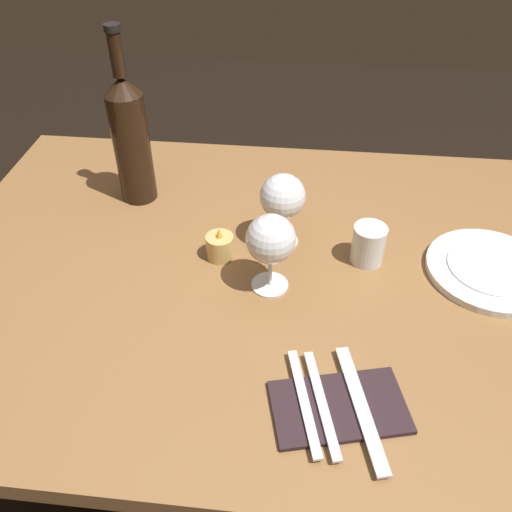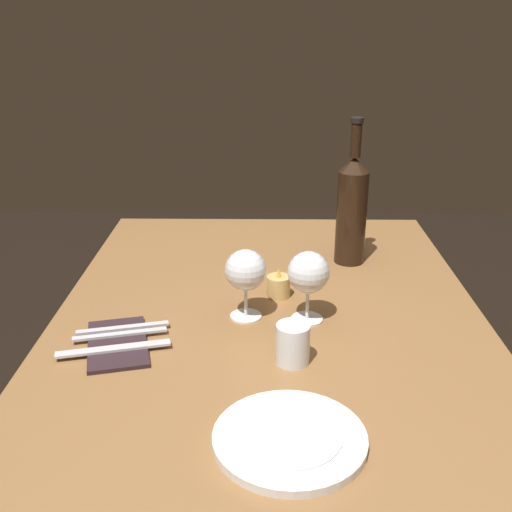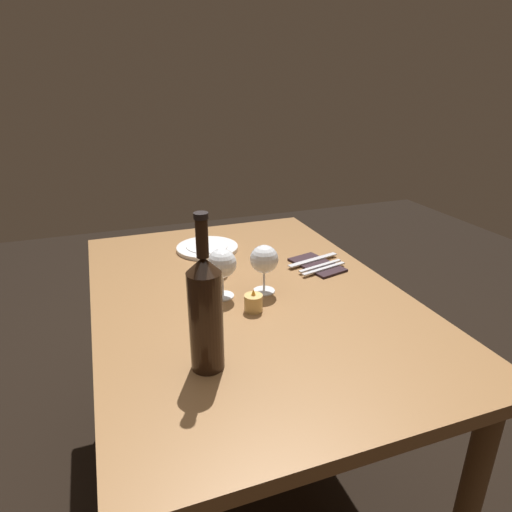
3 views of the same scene
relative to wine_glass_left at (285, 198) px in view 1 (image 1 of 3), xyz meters
name	(u,v)px [view 1 (image 1 of 3)]	position (x,y,z in m)	size (l,w,h in m)	color
ground_plane	(271,467)	(0.00, -0.08, -0.84)	(6.00, 6.00, 0.00)	black
dining_table	(277,302)	(0.00, -0.08, -0.19)	(1.30, 0.90, 0.74)	olive
wine_glass_left	(285,198)	(0.00, 0.00, 0.00)	(0.09, 0.09, 0.15)	white
wine_glass_right	(271,241)	(-0.02, -0.13, 0.00)	(0.08, 0.08, 0.15)	white
wine_bottle	(131,138)	(-0.32, 0.13, 0.04)	(0.08, 0.08, 0.36)	black
water_tumbler	(368,246)	(0.16, -0.04, -0.07)	(0.06, 0.06, 0.08)	white
votive_candle	(220,247)	(-0.12, -0.06, -0.08)	(0.05, 0.05, 0.07)	#DBB266
dinner_plate	(490,270)	(0.38, -0.05, -0.10)	(0.23, 0.23, 0.02)	white
folded_napkin	(339,407)	(0.10, -0.37, -0.10)	(0.21, 0.15, 0.01)	#2D1E23
fork_inner	(322,403)	(0.08, -0.37, -0.09)	(0.06, 0.18, 0.00)	silver
fork_outer	(304,401)	(0.05, -0.37, -0.09)	(0.06, 0.18, 0.00)	silver
table_knife	(361,406)	(0.13, -0.37, -0.09)	(0.07, 0.21, 0.00)	silver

